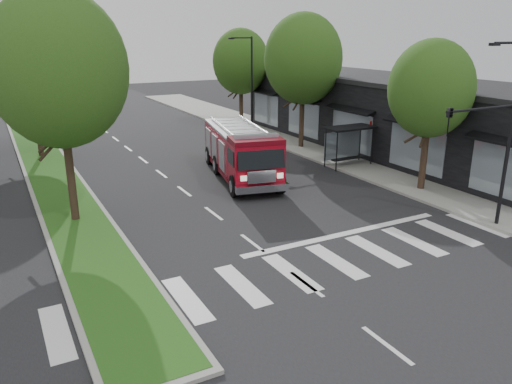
{
  "coord_description": "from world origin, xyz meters",
  "views": [
    {
      "loc": [
        -8.81,
        -16.75,
        8.27
      ],
      "look_at": [
        0.75,
        1.08,
        1.8
      ],
      "focal_mm": 35.0,
      "sensor_mm": 36.0,
      "label": 1
    }
  ],
  "objects": [
    {
      "name": "tree_right_far",
      "position": [
        11.5,
        24.0,
        5.84
      ],
      "size": [
        5.0,
        5.0,
        8.73
      ],
      "color": "black",
      "rests_on": "ground"
    },
    {
      "name": "ground",
      "position": [
        0.0,
        0.0,
        0.0
      ],
      "size": [
        140.0,
        140.0,
        0.0
      ],
      "primitive_type": "plane",
      "color": "black",
      "rests_on": "ground"
    },
    {
      "name": "streetlight_right_near",
      "position": [
        9.61,
        -3.5,
        4.67
      ],
      "size": [
        4.08,
        0.22,
        8.0
      ],
      "color": "black",
      "rests_on": "ground"
    },
    {
      "name": "tree_right_mid",
      "position": [
        11.5,
        14.0,
        6.49
      ],
      "size": [
        5.6,
        5.6,
        9.72
      ],
      "color": "black",
      "rests_on": "ground"
    },
    {
      "name": "tree_median_far",
      "position": [
        -6.0,
        20.0,
        6.49
      ],
      "size": [
        5.6,
        5.6,
        9.72
      ],
      "color": "black",
      "rests_on": "ground"
    },
    {
      "name": "streetlight_right_far",
      "position": [
        10.35,
        20.0,
        4.48
      ],
      "size": [
        2.11,
        0.2,
        8.0
      ],
      "color": "black",
      "rests_on": "ground"
    },
    {
      "name": "median",
      "position": [
        -6.0,
        18.0,
        0.08
      ],
      "size": [
        3.0,
        50.0,
        0.15
      ],
      "color": "gray",
      "rests_on": "ground"
    },
    {
      "name": "bus_shelter",
      "position": [
        11.2,
        8.15,
        2.04
      ],
      "size": [
        3.2,
        1.6,
        2.61
      ],
      "color": "black",
      "rests_on": "ground"
    },
    {
      "name": "storefront_row",
      "position": [
        17.0,
        10.0,
        2.5
      ],
      "size": [
        8.0,
        30.0,
        5.0
      ],
      "primitive_type": "cube",
      "color": "black",
      "rests_on": "ground"
    },
    {
      "name": "fire_engine",
      "position": [
        4.01,
        9.06,
        1.55
      ],
      "size": [
        4.7,
        9.69,
        3.23
      ],
      "rotation": [
        0.0,
        0.0,
        -0.22
      ],
      "color": "#5F050E",
      "rests_on": "ground"
    },
    {
      "name": "sidewalk_right",
      "position": [
        12.5,
        10.0,
        0.07
      ],
      "size": [
        5.0,
        80.0,
        0.15
      ],
      "primitive_type": "cube",
      "color": "gray",
      "rests_on": "ground"
    },
    {
      "name": "tree_median_near",
      "position": [
        -6.0,
        6.0,
        6.81
      ],
      "size": [
        5.8,
        5.8,
        10.16
      ],
      "color": "black",
      "rests_on": "ground"
    },
    {
      "name": "tree_right_near",
      "position": [
        11.5,
        2.0,
        5.51
      ],
      "size": [
        4.4,
        4.4,
        8.05
      ],
      "color": "black",
      "rests_on": "ground"
    }
  ]
}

